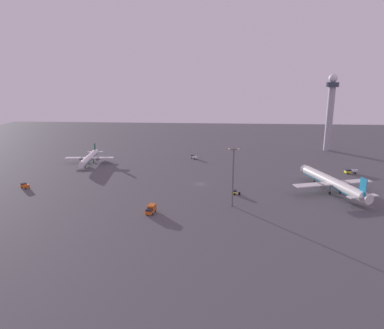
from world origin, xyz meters
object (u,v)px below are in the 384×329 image
object	(u,v)px
control_tower	(330,108)
apron_light_central	(233,173)
maintenance_van	(25,186)
cargo_loader	(194,157)
airplane_mid_apron	(89,158)
pushback_tug	(235,192)
fuel_truck	(351,171)
catering_truck	(151,209)
airplane_near_gate	(333,183)

from	to	relation	value
control_tower	apron_light_central	xyz separation A→B (m)	(-68.05, -109.38, -15.01)
maintenance_van	cargo_loader	size ratio (longest dim) A/B	1.05
airplane_mid_apron	pushback_tug	xyz separation A→B (m)	(81.16, -49.04, -2.37)
control_tower	fuel_truck	size ratio (longest dim) A/B	7.75
fuel_truck	pushback_tug	distance (m)	71.54
maintenance_van	apron_light_central	bearing A→B (deg)	-71.05
catering_truck	pushback_tug	world-z (taller)	catering_truck
airplane_near_gate	pushback_tug	bearing A→B (deg)	170.11
airplane_mid_apron	cargo_loader	size ratio (longest dim) A/B	8.13
pushback_tug	apron_light_central	xyz separation A→B (m)	(-2.04, -14.07, 12.45)
control_tower	pushback_tug	bearing A→B (deg)	-124.71
control_tower	cargo_loader	xyz separation A→B (m)	(-87.82, -30.58, -27.35)
airplane_mid_apron	cargo_loader	world-z (taller)	airplane_mid_apron
fuel_truck	cargo_loader	size ratio (longest dim) A/B	1.49
airplane_mid_apron	cargo_loader	bearing A→B (deg)	-170.51
control_tower	airplane_mid_apron	bearing A→B (deg)	-162.55
airplane_near_gate	maintenance_van	bearing A→B (deg)	164.02
airplane_near_gate	pushback_tug	size ratio (longest dim) A/B	14.25
control_tower	fuel_truck	world-z (taller)	control_tower
airplane_near_gate	catering_truck	distance (m)	80.20
catering_truck	maintenance_van	world-z (taller)	catering_truck
fuel_truck	cargo_loader	xyz separation A→B (m)	(-83.12, 27.88, -0.19)
maintenance_van	pushback_tug	world-z (taller)	maintenance_van
fuel_truck	apron_light_central	size ratio (longest dim) A/B	0.28
apron_light_central	airplane_near_gate	bearing A→B (deg)	23.80
airplane_near_gate	apron_light_central	xyz separation A→B (m)	(-44.27, -19.52, 8.97)
fuel_truck	cargo_loader	bearing A→B (deg)	65.83
airplane_mid_apron	maintenance_van	world-z (taller)	airplane_mid_apron
cargo_loader	airplane_near_gate	bearing A→B (deg)	-86.16
control_tower	fuel_truck	xyz separation A→B (m)	(-4.70, -58.46, -27.16)
fuel_truck	apron_light_central	distance (m)	82.18
control_tower	fuel_truck	distance (m)	64.63
cargo_loader	apron_light_central	size ratio (longest dim) A/B	0.19
maintenance_van	cargo_loader	xyz separation A→B (m)	(73.15, 62.32, 0.00)
fuel_truck	pushback_tug	bearing A→B (deg)	115.38
maintenance_van	fuel_truck	bearing A→B (deg)	-48.56
cargo_loader	catering_truck	bearing A→B (deg)	-140.31
fuel_truck	pushback_tug	xyz separation A→B (m)	(-61.31, -36.86, -0.30)
fuel_truck	apron_light_central	xyz separation A→B (m)	(-63.35, -50.92, 12.15)
cargo_loader	apron_light_central	distance (m)	82.18
control_tower	apron_light_central	world-z (taller)	control_tower
catering_truck	cargo_loader	xyz separation A→B (m)	(10.74, 88.15, -0.40)
fuel_truck	maintenance_van	xyz separation A→B (m)	(-156.27, -34.44, -0.19)
catering_truck	maintenance_van	size ratio (longest dim) A/B	1.31
airplane_near_gate	maintenance_van	xyz separation A→B (m)	(-137.18, -3.04, -3.37)
cargo_loader	pushback_tug	world-z (taller)	cargo_loader
airplane_near_gate	maintenance_van	distance (m)	137.26
maintenance_van	cargo_loader	distance (m)	96.10
airplane_near_gate	fuel_truck	size ratio (longest dim) A/B	7.08
pushback_tug	maintenance_van	bearing A→B (deg)	93.53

